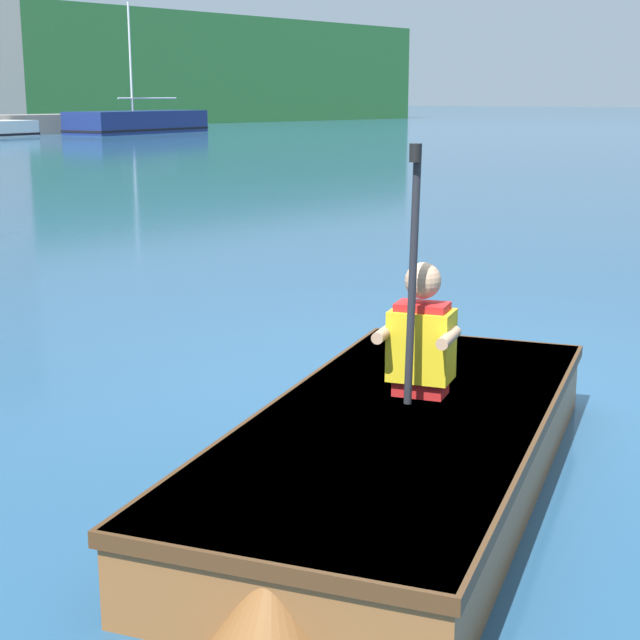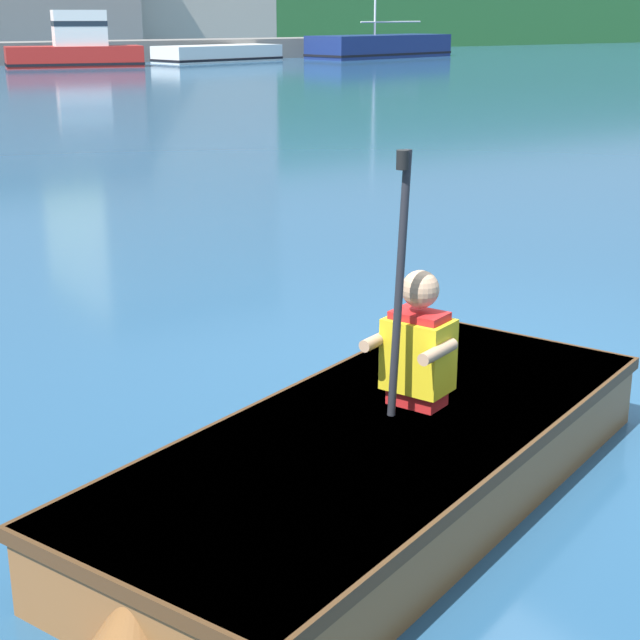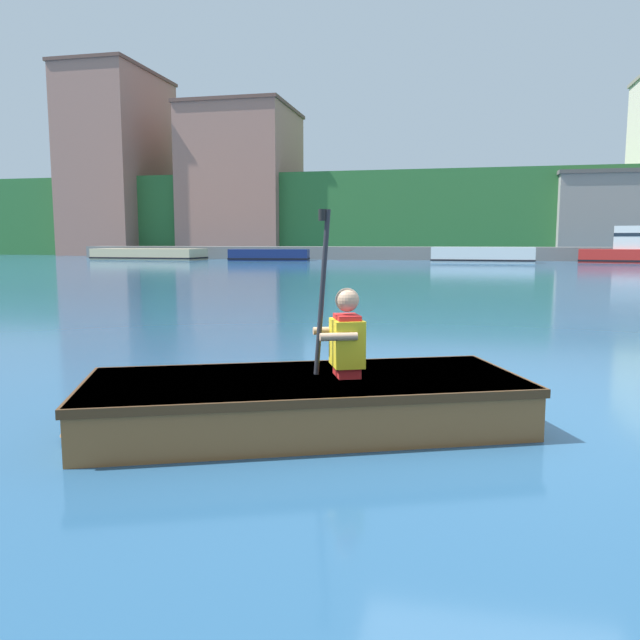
% 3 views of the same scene
% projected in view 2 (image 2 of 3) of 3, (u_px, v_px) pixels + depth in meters
% --- Properties ---
extents(ground_plane, '(300.00, 300.00, 0.00)m').
position_uv_depth(ground_plane, '(506.00, 385.00, 5.74)').
color(ground_plane, navy).
extents(moored_boat_dock_center_near, '(6.20, 3.32, 0.71)m').
position_uv_depth(moored_boat_dock_center_near, '(218.00, 54.00, 43.50)').
color(moored_boat_dock_center_near, white).
rests_on(moored_boat_dock_center_near, ground).
extents(moored_boat_dock_east_inner, '(8.20, 4.07, 6.10)m').
position_uv_depth(moored_boat_dock_east_inner, '(380.00, 47.00, 47.41)').
color(moored_boat_dock_east_inner, navy).
rests_on(moored_boat_dock_east_inner, ground).
extents(moored_boat_dock_east_end, '(5.55, 2.77, 2.19)m').
position_uv_depth(moored_boat_dock_east_end, '(76.00, 47.00, 38.85)').
color(moored_boat_dock_east_end, red).
rests_on(moored_boat_dock_east_end, ground).
extents(rowboat_foreground, '(3.31, 2.29, 0.36)m').
position_uv_depth(rowboat_foreground, '(374.00, 462.00, 4.28)').
color(rowboat_foreground, brown).
rests_on(rowboat_foreground, ground).
extents(person_paddler, '(0.42, 0.43, 1.18)m').
position_uv_depth(person_paddler, '(417.00, 346.00, 4.41)').
color(person_paddler, red).
rests_on(person_paddler, rowboat_foreground).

